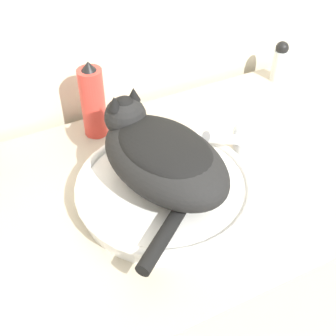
{
  "coord_description": "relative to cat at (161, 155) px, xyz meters",
  "views": [
    {
      "loc": [
        -0.31,
        -0.34,
        1.55
      ],
      "look_at": [
        -0.01,
        0.27,
        0.92
      ],
      "focal_mm": 50.0,
      "sensor_mm": 36.0,
      "label": 1
    }
  ],
  "objects": [
    {
      "name": "faucet",
      "position": [
        0.21,
        0.03,
        -0.06
      ],
      "size": [
        0.15,
        0.06,
        0.13
      ],
      "rotation": [
        0.0,
        0.0,
        -2.97
      ],
      "color": "silver",
      "rests_on": "vanity_counter"
    },
    {
      "name": "spray_bottle_trigger",
      "position": [
        -0.05,
        0.28,
        -0.03
      ],
      "size": [
        0.06,
        0.06,
        0.2
      ],
      "color": "#DB3D33",
      "rests_on": "vanity_counter"
    },
    {
      "name": "sink_basin",
      "position": [
        0.0,
        -0.01,
        -0.09
      ],
      "size": [
        0.38,
        0.38,
        0.05
      ],
      "color": "white",
      "rests_on": "vanity_counter"
    },
    {
      "name": "cat",
      "position": [
        0.0,
        0.0,
        0.0
      ],
      "size": [
        0.28,
        0.38,
        0.16
      ],
      "rotation": [
        0.0,
        0.0,
        1.83
      ],
      "color": "black",
      "rests_on": "sink_basin"
    },
    {
      "name": "deodorant_stick",
      "position": [
        0.51,
        0.28,
        -0.06
      ],
      "size": [
        0.04,
        0.04,
        0.12
      ],
      "color": "silver",
      "rests_on": "vanity_counter"
    },
    {
      "name": "vanity_counter",
      "position": [
        0.01,
        0.02,
        -0.53
      ],
      "size": [
        1.17,
        0.64,
        0.82
      ],
      "color": "#B2A893",
      "rests_on": "ground_plane"
    }
  ]
}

